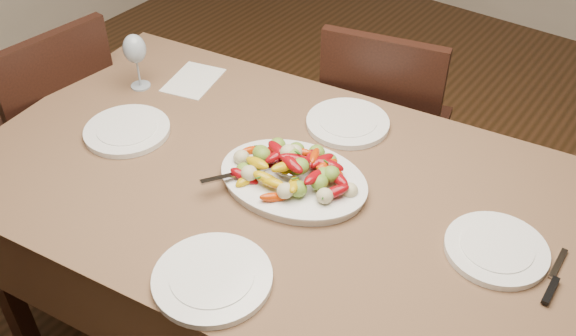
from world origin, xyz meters
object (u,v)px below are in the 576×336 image
(wine_glass, at_px, (136,60))
(chair_left, at_px, (47,132))
(plate_left, at_px, (127,131))
(plate_far, at_px, (348,123))
(dining_table, at_px, (288,276))
(plate_near, at_px, (212,279))
(chair_far, at_px, (387,127))
(plate_right, at_px, (496,249))
(serving_platter, at_px, (293,181))

(wine_glass, bearing_deg, chair_left, -160.07)
(plate_left, height_order, plate_far, same)
(dining_table, xyz_separation_m, plate_far, (-0.02, 0.34, 0.39))
(dining_table, height_order, plate_left, plate_left)
(chair_left, xyz_separation_m, plate_near, (1.18, -0.35, 0.29))
(chair_far, xyz_separation_m, plate_right, (0.65, -0.66, 0.29))
(plate_far, bearing_deg, plate_right, -22.08)
(dining_table, relative_size, serving_platter, 4.47)
(chair_left, relative_size, wine_glass, 4.64)
(plate_left, xyz_separation_m, plate_far, (0.52, 0.43, 0.00))
(plate_left, distance_m, plate_far, 0.68)
(chair_left, height_order, plate_right, chair_left)
(chair_far, xyz_separation_m, plate_left, (-0.45, -0.86, 0.29))
(chair_left, distance_m, plate_right, 1.71)
(chair_left, relative_size, serving_platter, 2.31)
(chair_left, distance_m, plate_left, 0.65)
(plate_near, bearing_deg, wine_glass, 146.97)
(plate_right, height_order, plate_near, same)
(plate_far, xyz_separation_m, wine_glass, (-0.68, -0.22, 0.09))
(dining_table, distance_m, plate_left, 0.67)
(dining_table, height_order, plate_right, plate_right)
(dining_table, xyz_separation_m, plate_left, (-0.54, -0.10, 0.39))
(chair_far, bearing_deg, serving_platter, 83.37)
(plate_left, relative_size, plate_near, 0.92)
(chair_far, relative_size, plate_near, 3.33)
(chair_far, distance_m, plate_left, 1.01)
(chair_far, bearing_deg, dining_table, 82.52)
(chair_left, bearing_deg, dining_table, 96.79)
(chair_left, bearing_deg, chair_far, 132.68)
(plate_right, bearing_deg, plate_near, -135.96)
(chair_left, relative_size, plate_far, 3.68)
(serving_platter, bearing_deg, chair_left, -177.60)
(chair_far, distance_m, plate_far, 0.52)
(dining_table, height_order, chair_far, chair_far)
(chair_far, bearing_deg, plate_far, 85.15)
(plate_left, bearing_deg, plate_right, 10.22)
(dining_table, relative_size, plate_near, 6.45)
(plate_near, bearing_deg, plate_far, 96.26)
(plate_near, bearing_deg, chair_far, 97.30)
(chair_left, distance_m, plate_far, 1.20)
(plate_left, relative_size, plate_far, 1.01)
(dining_table, xyz_separation_m, chair_far, (-0.09, 0.76, 0.10))
(chair_far, height_order, plate_right, chair_far)
(plate_near, xyz_separation_m, wine_glass, (-0.76, 0.50, 0.09))
(serving_platter, relative_size, plate_far, 1.60)
(dining_table, xyz_separation_m, plate_right, (0.56, 0.10, 0.39))
(plate_left, xyz_separation_m, plate_near, (0.60, -0.29, 0.00))
(plate_left, height_order, wine_glass, wine_glass)
(dining_table, bearing_deg, wine_glass, 170.83)
(serving_platter, height_order, plate_right, serving_platter)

